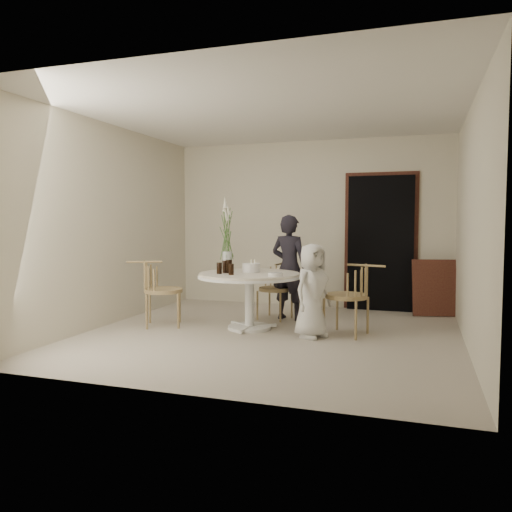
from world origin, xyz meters
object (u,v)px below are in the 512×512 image
(girl, at_px, (289,267))
(boy, at_px, (312,291))
(birthday_cake, at_px, (251,268))
(chair_right, at_px, (356,289))
(chair_far, at_px, (278,282))
(chair_left, at_px, (154,284))
(table, at_px, (249,282))
(flower_vase, at_px, (227,237))

(girl, xyz_separation_m, boy, (0.54, -0.99, -0.18))
(boy, bearing_deg, birthday_cake, 97.56)
(chair_right, xyz_separation_m, boy, (-0.49, -0.24, -0.01))
(chair_far, bearing_deg, chair_left, -131.34)
(table, distance_m, boy, 0.90)
(table, distance_m, chair_right, 1.36)
(girl, height_order, flower_vase, flower_vase)
(chair_right, bearing_deg, table, -75.25)
(flower_vase, bearing_deg, chair_far, 41.49)
(girl, xyz_separation_m, flower_vase, (-0.77, -0.44, 0.43))
(boy, bearing_deg, flower_vase, 96.02)
(chair_right, bearing_deg, chair_left, -70.67)
(birthday_cake, relative_size, flower_vase, 0.23)
(boy, bearing_deg, chair_far, 62.64)
(table, height_order, chair_far, chair_far)
(table, relative_size, boy, 1.18)
(table, bearing_deg, birthday_cake, 98.71)
(chair_far, relative_size, girl, 0.53)
(chair_right, height_order, birthday_cake, birthday_cake)
(birthday_cake, bearing_deg, chair_left, -164.19)
(chair_right, relative_size, chair_left, 1.01)
(boy, bearing_deg, girl, 57.16)
(table, height_order, chair_right, chair_right)
(chair_left, bearing_deg, flower_vase, -80.49)
(chair_right, bearing_deg, boy, -50.32)
(table, height_order, flower_vase, flower_vase)
(table, height_order, boy, boy)
(birthday_cake, xyz_separation_m, flower_vase, (-0.42, 0.20, 0.39))
(chair_far, xyz_separation_m, flower_vase, (-0.59, -0.52, 0.66))
(chair_far, xyz_separation_m, chair_left, (-1.41, -1.08, 0.06))
(chair_far, distance_m, chair_right, 1.47)
(boy, xyz_separation_m, birthday_cake, (-0.89, 0.34, 0.22))
(chair_left, bearing_deg, girl, -82.50)
(chair_far, relative_size, birthday_cake, 3.40)
(birthday_cake, height_order, flower_vase, flower_vase)
(girl, relative_size, flower_vase, 1.48)
(chair_right, distance_m, flower_vase, 1.92)
(chair_left, xyz_separation_m, boy, (2.14, 0.01, -0.00))
(girl, distance_m, boy, 1.14)
(table, relative_size, chair_left, 1.51)
(chair_left, bearing_deg, chair_far, -77.19)
(girl, height_order, birthday_cake, girl)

